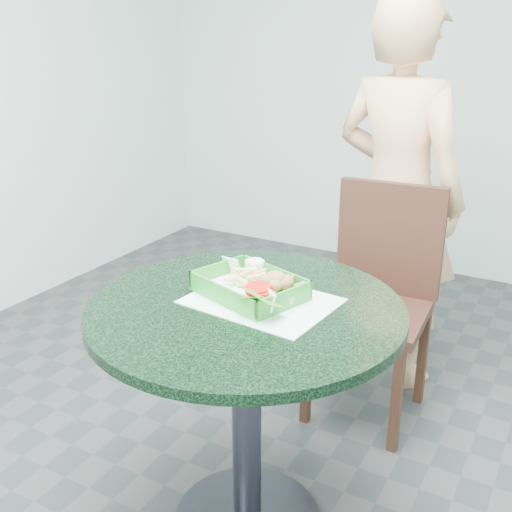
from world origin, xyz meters
The scene contains 10 objects.
wall_back centered at (0.00, 2.50, 1.40)m, with size 4.00×0.04×2.80m, color silver.
cafe_table centered at (0.00, 0.00, 0.58)m, with size 0.88×0.88×0.75m.
dining_chair centered at (0.12, 0.85, 0.53)m, with size 0.42×0.42×0.93m.
diner_person centered at (0.08, 1.14, 0.91)m, with size 0.66×0.43×1.81m, color tan.
placemat centered at (0.03, 0.04, 0.75)m, with size 0.39×0.29×0.00m, color silver.
food_basket centered at (-0.02, 0.06, 0.77)m, with size 0.29×0.21×0.06m.
crab_sandwich centered at (0.06, 0.08, 0.80)m, with size 0.13×0.13×0.08m.
fries_pile centered at (-0.07, 0.09, 0.79)m, with size 0.11×0.12×0.04m, color #F2E187, non-canonical shape.
sauce_ramekin centered at (-0.09, 0.14, 0.80)m, with size 0.06×0.06×0.03m.
garnish_cup centered at (0.07, 0.01, 0.79)m, with size 0.13×0.12×0.05m.
Camera 1 is at (0.76, -1.30, 1.48)m, focal length 42.00 mm.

